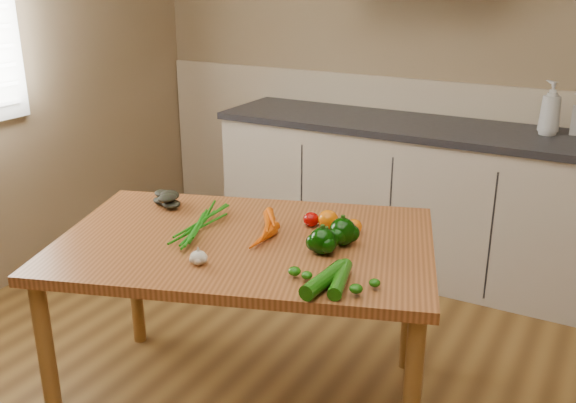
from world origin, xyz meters
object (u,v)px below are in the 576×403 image
at_px(zucchini_a, 340,279).
at_px(pepper_c, 322,241).
at_px(carrot_bunch, 246,226).
at_px(pepper_b, 343,232).
at_px(table, 246,259).
at_px(garlic_bulb, 198,258).
at_px(zucchini_b, 324,280).
at_px(tomato_b, 328,219).
at_px(pepper_a, 326,241).
at_px(soap_bottle_a, 551,108).
at_px(leafy_greens, 166,196).
at_px(tomato_a, 311,219).
at_px(tomato_c, 354,227).

bearing_deg(zucchini_a, pepper_c, 129.01).
distance_m(carrot_bunch, pepper_b, 0.38).
xyz_separation_m(table, garlic_bulb, (-0.02, -0.27, 0.11)).
bearing_deg(zucchini_b, tomato_b, 114.01).
height_order(carrot_bunch, pepper_a, pepper_a).
bearing_deg(soap_bottle_a, table, 13.93).
bearing_deg(tomato_b, zucchini_b, -65.99).
height_order(pepper_b, zucchini_a, pepper_b).
bearing_deg(tomato_b, leafy_greens, -170.26).
xyz_separation_m(leafy_greens, pepper_b, (0.83, 0.00, 0.00)).
relative_size(soap_bottle_a, zucchini_a, 1.27).
xyz_separation_m(pepper_c, tomato_b, (-0.09, 0.23, -0.01)).
xyz_separation_m(carrot_bunch, garlic_bulb, (-0.00, -0.31, -0.01)).
height_order(pepper_a, tomato_b, pepper_a).
height_order(pepper_a, tomato_a, pepper_a).
bearing_deg(leafy_greens, tomato_c, 8.14).
relative_size(soap_bottle_a, garlic_bulb, 4.77).
relative_size(table, zucchini_b, 7.13).
bearing_deg(pepper_a, tomato_b, 113.34).
distance_m(carrot_bunch, tomato_b, 0.33).
distance_m(soap_bottle_a, carrot_bunch, 1.88).
distance_m(soap_bottle_a, zucchini_a, 1.92).
height_order(tomato_c, zucchini_b, tomato_c).
xyz_separation_m(soap_bottle_a, leafy_greens, (-1.32, -1.56, -0.23)).
relative_size(carrot_bunch, tomato_c, 4.07).
height_order(pepper_b, zucchini_b, pepper_b).
relative_size(table, tomato_b, 20.11).
distance_m(table, pepper_b, 0.40).
bearing_deg(pepper_c, zucchini_a, -50.99).
xyz_separation_m(soap_bottle_a, carrot_bunch, (-0.86, -1.65, -0.25)).
relative_size(carrot_bunch, pepper_c, 2.70).
xyz_separation_m(pepper_a, pepper_c, (-0.01, -0.02, 0.01)).
bearing_deg(garlic_bulb, tomato_c, 54.62).
bearing_deg(zucchini_b, soap_bottle_a, 78.13).
relative_size(tomato_b, zucchini_b, 0.35).
bearing_deg(pepper_c, soap_bottle_a, 72.66).
bearing_deg(carrot_bunch, tomato_c, 10.72).
height_order(tomato_b, zucchini_a, tomato_b).
distance_m(table, zucchini_a, 0.52).
relative_size(tomato_b, zucchini_a, 0.36).
distance_m(tomato_b, tomato_c, 0.11).
relative_size(garlic_bulb, tomato_a, 0.93).
bearing_deg(pepper_b, garlic_bulb, -132.95).
relative_size(leafy_greens, pepper_c, 2.08).
xyz_separation_m(table, zucchini_b, (0.44, -0.22, 0.11)).
bearing_deg(zucchini_b, leafy_greens, 159.67).
distance_m(soap_bottle_a, pepper_c, 1.76).
relative_size(carrot_bunch, leafy_greens, 1.30).
xyz_separation_m(table, pepper_b, (0.35, 0.13, 0.14)).
bearing_deg(tomato_b, pepper_b, -46.05).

